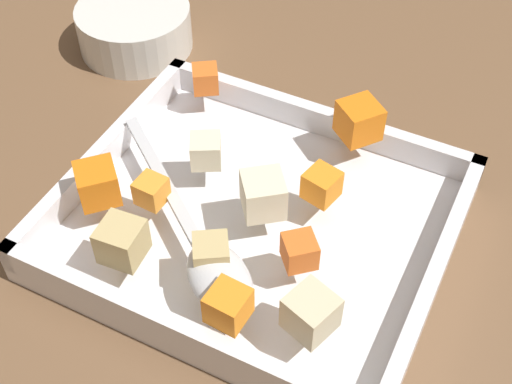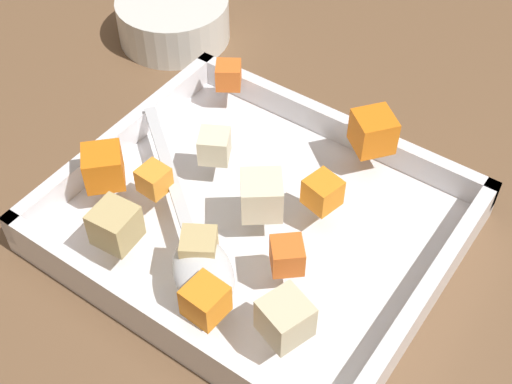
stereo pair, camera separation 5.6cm
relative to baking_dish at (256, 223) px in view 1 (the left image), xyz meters
name	(u,v)px [view 1 (the left image)]	position (x,y,z in m)	size (l,w,h in m)	color
ground_plane	(236,241)	(0.01, 0.02, -0.01)	(4.00, 4.00, 0.00)	brown
baking_dish	(256,223)	(0.00, 0.00, 0.00)	(0.31, 0.27, 0.04)	silver
carrot_chunk_heap_top	(151,191)	(0.08, 0.04, 0.04)	(0.02, 0.02, 0.02)	orange
carrot_chunk_near_right	(300,251)	(-0.06, 0.04, 0.04)	(0.02, 0.02, 0.02)	orange
carrot_chunk_far_left	(359,120)	(-0.05, -0.11, 0.05)	(0.03, 0.03, 0.03)	orange
carrot_chunk_mid_left	(205,79)	(0.11, -0.11, 0.04)	(0.02, 0.02, 0.02)	orange
carrot_chunk_mid_right	(228,306)	(-0.03, 0.11, 0.04)	(0.03, 0.03, 0.03)	orange
carrot_chunk_center	(97,184)	(0.12, 0.05, 0.04)	(0.03, 0.03, 0.03)	orange
carrot_chunk_corner_se	(322,185)	(-0.04, -0.03, 0.04)	(0.03, 0.03, 0.03)	orange
potato_chunk_near_left	(263,195)	(-0.01, 0.01, 0.05)	(0.03, 0.03, 0.03)	beige
potato_chunk_corner_nw	(311,313)	(-0.09, 0.09, 0.04)	(0.03, 0.03, 0.03)	beige
potato_chunk_under_handle	(206,151)	(0.06, -0.02, 0.04)	(0.03, 0.03, 0.03)	beige
potato_chunk_corner_sw	(211,255)	(0.00, 0.07, 0.04)	(0.03, 0.03, 0.03)	tan
potato_chunk_rim_edge	(122,241)	(0.06, 0.09, 0.04)	(0.03, 0.03, 0.03)	tan
serving_spoon	(212,265)	(0.00, 0.08, 0.04)	(0.20, 0.16, 0.02)	silver
small_prep_bowl	(135,28)	(0.24, -0.18, 0.01)	(0.12, 0.12, 0.05)	silver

